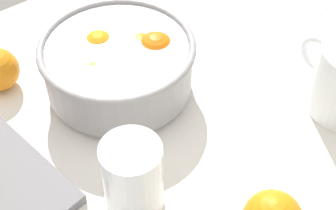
% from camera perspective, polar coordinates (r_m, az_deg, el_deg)
% --- Properties ---
extents(ground_plane, '(1.13, 0.91, 0.03)m').
position_cam_1_polar(ground_plane, '(0.81, -0.08, -4.06)').
color(ground_plane, white).
extents(fruit_bowl, '(0.25, 0.25, 0.10)m').
position_cam_1_polar(fruit_bowl, '(0.83, -5.21, 4.46)').
color(fruit_bowl, '#99999E').
rests_on(fruit_bowl, ground_plane).
extents(juice_glass, '(0.08, 0.08, 0.12)m').
position_cam_1_polar(juice_glass, '(0.68, -3.93, -8.34)').
color(juice_glass, white).
rests_on(juice_glass, ground_plane).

